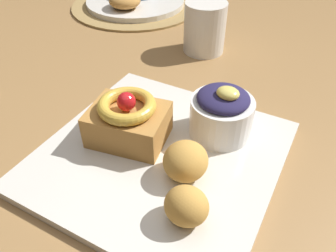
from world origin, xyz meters
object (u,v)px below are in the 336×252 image
Objects in this scene: cake_slice at (128,120)px; back_plate at (136,2)px; back_pastry at (125,1)px; coffee_mug at (202,27)px; berry_ramekin at (222,113)px; fritter_front at (186,161)px; fritter_middle at (186,206)px; front_plate at (160,155)px.

back_plate is (-0.27, 0.43, -0.03)m from cake_slice.
coffee_mug is at bearing -18.72° from back_pastry.
berry_ramekin is at bearing 33.84° from cake_slice.
cake_slice is 1.99× the size of fritter_front.
back_pastry is at bearing 124.77° from cake_slice.
fritter_front is 0.58× the size of coffee_mug.
coffee_mug reaches higher than fritter_front.
fritter_front is at bearing -14.04° from cake_slice.
back_plate is 0.06m from back_pastry.
fritter_middle is 0.40m from coffee_mug.
coffee_mug is (0.24, -0.14, 0.04)m from back_plate.
berry_ramekin is 0.87× the size of coffee_mug.
fritter_middle reaches higher than front_plate.
cake_slice is (-0.05, 0.00, 0.04)m from front_plate.
cake_slice is 0.14m from fritter_middle.
front_plate is 0.54m from back_plate.
coffee_mug reaches higher than back_pastry.
front_plate is 0.11m from fritter_middle.
cake_slice is at bearing -55.23° from back_pastry.
berry_ramekin is 1.51× the size of fritter_front.
fritter_front is 0.34m from coffee_mug.
cake_slice is 0.51m from back_plate.
berry_ramekin is 0.26m from coffee_mug.
fritter_middle is at bearing -49.89° from back_pastry.
berry_ramekin reaches higher than back_pastry.
berry_ramekin is 1.11× the size of back_pastry.
front_plate is at bearing 134.43° from fritter_middle.
front_plate is 5.25× the size of fritter_front.
fritter_front is 0.06m from fritter_middle.
berry_ramekin is 0.47m from back_pastry.
berry_ramekin is at bearing -44.74° from back_plate.
fritter_front is 1.17× the size of fritter_middle.
cake_slice is 0.30m from coffee_mug.
front_plate is at bearing -53.93° from back_plate.
berry_ramekin is at bearing 85.60° from fritter_front.
back_plate is at bearing 127.39° from fritter_middle.
front_plate is 1.17× the size of back_plate.
cake_slice is 0.10m from fritter_front.
berry_ramekin is at bearing 54.80° from front_plate.
back_pastry is (-0.36, 0.31, -0.01)m from berry_ramekin.
coffee_mug is at bearing 111.92° from fritter_middle.
fritter_middle is 0.63× the size of back_pastry.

